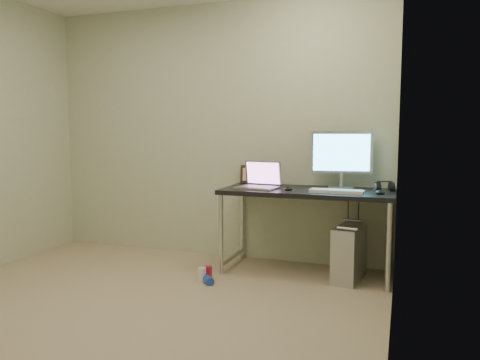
# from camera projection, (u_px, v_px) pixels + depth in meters

# --- Properties ---
(floor) EXTENTS (3.50, 3.50, 0.00)m
(floor) POSITION_uv_depth(u_px,v_px,m) (116.00, 318.00, 3.15)
(floor) COLOR tan
(floor) RESTS_ON ground
(wall_back) EXTENTS (3.50, 0.02, 2.50)m
(wall_back) POSITION_uv_depth(u_px,v_px,m) (214.00, 132.00, 4.66)
(wall_back) COLOR beige
(wall_back) RESTS_ON ground
(wall_right) EXTENTS (0.02, 3.50, 2.50)m
(wall_right) POSITION_uv_depth(u_px,v_px,m) (396.00, 133.00, 2.45)
(wall_right) COLOR beige
(wall_right) RESTS_ON ground
(desk) EXTENTS (1.48, 0.65, 0.75)m
(desk) POSITION_uv_depth(u_px,v_px,m) (307.00, 199.00, 4.09)
(desk) COLOR black
(desk) RESTS_ON ground
(tower_computer) EXTENTS (0.26, 0.47, 0.49)m
(tower_computer) POSITION_uv_depth(u_px,v_px,m) (349.00, 253.00, 3.94)
(tower_computer) COLOR #BBBBC0
(tower_computer) RESTS_ON ground
(cable_a) EXTENTS (0.01, 0.16, 0.69)m
(cable_a) POSITION_uv_depth(u_px,v_px,m) (348.00, 225.00, 4.27)
(cable_a) COLOR black
(cable_a) RESTS_ON ground
(cable_b) EXTENTS (0.02, 0.11, 0.71)m
(cable_b) POSITION_uv_depth(u_px,v_px,m) (358.00, 229.00, 4.22)
(cable_b) COLOR black
(cable_b) RESTS_ON ground
(can_red) EXTENTS (0.07, 0.07, 0.11)m
(can_red) POSITION_uv_depth(u_px,v_px,m) (209.00, 272.00, 3.99)
(can_red) COLOR #BC1D3C
(can_red) RESTS_ON ground
(can_white) EXTENTS (0.07, 0.07, 0.12)m
(can_white) POSITION_uv_depth(u_px,v_px,m) (202.00, 275.00, 3.91)
(can_white) COLOR white
(can_white) RESTS_ON ground
(can_blue) EXTENTS (0.13, 0.14, 0.07)m
(can_blue) POSITION_uv_depth(u_px,v_px,m) (208.00, 280.00, 3.86)
(can_blue) COLOR #2044B8
(can_blue) RESTS_ON ground
(laptop) EXTENTS (0.38, 0.32, 0.24)m
(laptop) POSITION_uv_depth(u_px,v_px,m) (259.00, 182.00, 4.17)
(laptop) COLOR #B6B7BD
(laptop) RESTS_ON desk
(monitor) EXTENTS (0.54, 0.19, 0.50)m
(monitor) POSITION_uv_depth(u_px,v_px,m) (342.00, 155.00, 4.15)
(monitor) COLOR #B6B7BD
(monitor) RESTS_ON desk
(keyboard) EXTENTS (0.44, 0.16, 0.03)m
(keyboard) POSITION_uv_depth(u_px,v_px,m) (337.00, 191.00, 3.85)
(keyboard) COLOR white
(keyboard) RESTS_ON desk
(mouse_right) EXTENTS (0.09, 0.13, 0.04)m
(mouse_right) POSITION_uv_depth(u_px,v_px,m) (380.00, 191.00, 3.79)
(mouse_right) COLOR black
(mouse_right) RESTS_ON desk
(mouse_left) EXTENTS (0.07, 0.11, 0.04)m
(mouse_left) POSITION_uv_depth(u_px,v_px,m) (288.00, 188.00, 4.04)
(mouse_left) COLOR black
(mouse_left) RESTS_ON desk
(headphones) EXTENTS (0.18, 0.10, 0.11)m
(headphones) POSITION_uv_depth(u_px,v_px,m) (385.00, 187.00, 3.98)
(headphones) COLOR black
(headphones) RESTS_ON desk
(picture_frame) EXTENTS (0.23, 0.11, 0.18)m
(picture_frame) POSITION_uv_depth(u_px,v_px,m) (252.00, 174.00, 4.55)
(picture_frame) COLOR black
(picture_frame) RESTS_ON desk
(webcam) EXTENTS (0.04, 0.03, 0.12)m
(webcam) POSITION_uv_depth(u_px,v_px,m) (270.00, 175.00, 4.49)
(webcam) COLOR silver
(webcam) RESTS_ON desk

